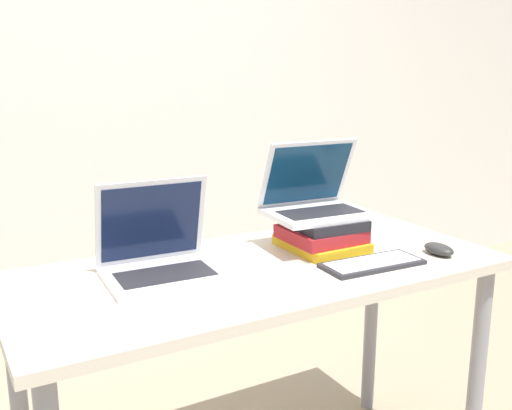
{
  "coord_description": "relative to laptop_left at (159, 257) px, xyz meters",
  "views": [
    {
      "loc": [
        -0.8,
        -1.08,
        1.34
      ],
      "look_at": [
        -0.01,
        0.31,
        0.96
      ],
      "focal_mm": 42.0,
      "sensor_mm": 36.0,
      "label": 1
    }
  ],
  "objects": [
    {
      "name": "laptop_on_books",
      "position": [
        0.52,
        0.02,
        0.1
      ],
      "size": [
        0.32,
        0.26,
        0.23
      ],
      "color": "silver",
      "rests_on": "book_stack"
    },
    {
      "name": "wall_back",
      "position": [
        0.27,
        1.45,
        0.52
      ],
      "size": [
        8.0,
        0.05,
        2.7
      ],
      "color": "silver",
      "rests_on": "ground_plane"
    },
    {
      "name": "mouse",
      "position": [
        0.79,
        -0.24,
        -0.03
      ],
      "size": [
        0.06,
        0.1,
        0.03
      ],
      "color": "#2D2D2D",
      "rests_on": "desk"
    },
    {
      "name": "book_stack",
      "position": [
        0.52,
        -0.02,
        -0.0
      ],
      "size": [
        0.23,
        0.25,
        0.1
      ],
      "color": "gold",
      "rests_on": "desk"
    },
    {
      "name": "desk",
      "position": [
        0.27,
        -0.07,
        -0.15
      ],
      "size": [
        1.4,
        0.63,
        0.78
      ],
      "color": "beige",
      "rests_on": "ground_plane"
    },
    {
      "name": "laptop_left",
      "position": [
        0.0,
        0.0,
        0.0
      ],
      "size": [
        0.32,
        0.27,
        0.26
      ],
      "color": "silver",
      "rests_on": "desk"
    },
    {
      "name": "wireless_keyboard",
      "position": [
        0.55,
        -0.23,
        -0.04
      ],
      "size": [
        0.3,
        0.13,
        0.01
      ],
      "color": "#28282D",
      "rests_on": "desk"
    }
  ]
}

